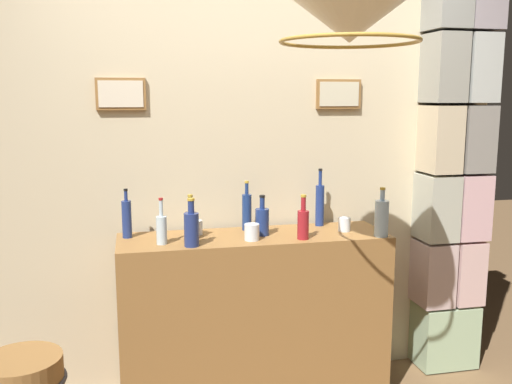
{
  "coord_description": "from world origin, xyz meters",
  "views": [
    {
      "loc": [
        -0.63,
        -2.13,
        1.72
      ],
      "look_at": [
        0.0,
        0.75,
        1.21
      ],
      "focal_mm": 39.62,
      "sensor_mm": 36.0,
      "label": 1
    }
  ],
  "objects": [
    {
      "name": "panelled_rear_partition",
      "position": [
        -0.0,
        1.1,
        1.35
      ],
      "size": [
        3.11,
        0.15,
        2.55
      ],
      "color": "beige",
      "rests_on": "ground"
    },
    {
      "name": "stone_pillar",
      "position": [
        1.28,
        0.97,
        1.27
      ],
      "size": [
        0.42,
        0.3,
        2.48
      ],
      "color": "#A2BE94",
      "rests_on": "ground"
    },
    {
      "name": "bar_shelf_unit",
      "position": [
        0.0,
        0.8,
        0.48
      ],
      "size": [
        1.47,
        0.43,
        0.96
      ],
      "primitive_type": "cube",
      "color": "olive",
      "rests_on": "ground"
    },
    {
      "name": "liquor_bottle_rye",
      "position": [
        -0.35,
        0.79,
        1.05
      ],
      "size": [
        0.06,
        0.06,
        0.24
      ],
      "color": "black",
      "rests_on": "bar_shelf_unit"
    },
    {
      "name": "liquor_bottle_scotch",
      "position": [
        -0.68,
        0.9,
        1.07
      ],
      "size": [
        0.05,
        0.05,
        0.27
      ],
      "color": "navy",
      "rests_on": "bar_shelf_unit"
    },
    {
      "name": "liquor_bottle_mezcal",
      "position": [
        -0.01,
        0.94,
        1.07
      ],
      "size": [
        0.05,
        0.05,
        0.28
      ],
      "color": "navy",
      "rests_on": "bar_shelf_unit"
    },
    {
      "name": "liquor_bottle_rum",
      "position": [
        0.43,
        0.96,
        1.09
      ],
      "size": [
        0.05,
        0.05,
        0.34
      ],
      "color": "navy",
      "rests_on": "bar_shelf_unit"
    },
    {
      "name": "liquor_bottle_gin",
      "position": [
        -0.36,
        0.65,
        1.05
      ],
      "size": [
        0.08,
        0.08,
        0.25
      ],
      "color": "navy",
      "rests_on": "bar_shelf_unit"
    },
    {
      "name": "liquor_bottle_whiskey",
      "position": [
        0.24,
        0.67,
        1.05
      ],
      "size": [
        0.06,
        0.06,
        0.24
      ],
      "color": "maroon",
      "rests_on": "bar_shelf_unit"
    },
    {
      "name": "liquor_bottle_port",
      "position": [
        0.05,
        0.8,
        1.04
      ],
      "size": [
        0.07,
        0.07,
        0.22
      ],
      "color": "navy",
      "rests_on": "bar_shelf_unit"
    },
    {
      "name": "liquor_bottle_sherry",
      "position": [
        -0.5,
        0.73,
        1.04
      ],
      "size": [
        0.05,
        0.05,
        0.24
      ],
      "color": "silver",
      "rests_on": "bar_shelf_unit"
    },
    {
      "name": "liquor_bottle_tequila",
      "position": [
        0.67,
        0.64,
        1.06
      ],
      "size": [
        0.07,
        0.07,
        0.27
      ],
      "color": "#A5C5DE",
      "rests_on": "bar_shelf_unit"
    },
    {
      "name": "glass_tumbler_rocks",
      "position": [
        0.52,
        0.8,
        1.0
      ],
      "size": [
        0.07,
        0.07,
        0.08
      ],
      "color": "silver",
      "rests_on": "bar_shelf_unit"
    },
    {
      "name": "glass_tumbler_highball",
      "position": [
        -0.03,
        0.71,
        1.0
      ],
      "size": [
        0.08,
        0.08,
        0.09
      ],
      "color": "silver",
      "rests_on": "bar_shelf_unit"
    },
    {
      "name": "glass_tumbler_shot",
      "position": [
        -0.31,
        0.9,
        1.0
      ],
      "size": [
        0.08,
        0.08,
        0.08
      ],
      "color": "silver",
      "rests_on": "bar_shelf_unit"
    },
    {
      "name": "pendant_lamp",
      "position": [
        0.25,
        0.11,
        2.03
      ],
      "size": [
        0.58,
        0.58,
        0.56
      ],
      "color": "#EFE5C6"
    }
  ]
}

